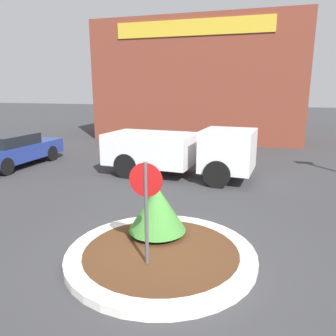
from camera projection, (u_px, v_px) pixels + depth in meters
The scene contains 7 objects.
ground_plane at pixel (161, 258), 6.66m from camera, with size 120.00×120.00×0.00m, color #38383A.
traffic_island at pixel (161, 254), 6.64m from camera, with size 3.83×3.83×0.16m.
stop_sign at pixel (146, 198), 5.85m from camera, with size 0.62×0.07×2.11m.
island_shrub at pixel (157, 208), 7.23m from camera, with size 1.28×1.28×1.13m.
utility_truck at pixel (179, 150), 12.64m from camera, with size 5.83×2.55×1.90m.
storefront_building at pixel (201, 82), 22.34m from camera, with size 13.28×6.07×7.59m.
parked_sedan_blue at pixel (13, 150), 14.34m from camera, with size 1.97×4.63×1.43m.
Camera 1 is at (1.87, -5.75, 3.35)m, focal length 35.00 mm.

